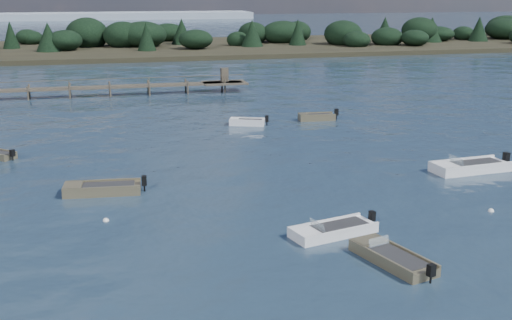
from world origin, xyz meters
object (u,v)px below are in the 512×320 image
object	(u,v)px
tender_far_white	(247,123)
dinghy_mid_white_a	(333,232)
dinghy_mid_grey	(102,190)
tender_far_grey_b	(317,118)
dinghy_mid_white_b	(470,168)
dinghy_near_olive	(392,260)

from	to	relation	value
tender_far_white	dinghy_mid_white_a	distance (m)	26.05
dinghy_mid_grey	tender_far_grey_b	distance (m)	25.81
dinghy_mid_white_a	tender_far_grey_b	distance (m)	27.91
dinghy_mid_grey	dinghy_mid_white_b	xyz separation A→B (m)	(23.41, -1.10, 0.02)
dinghy_mid_white_b	dinghy_near_olive	bearing A→B (deg)	-133.24
dinghy_mid_grey	tender_far_white	distance (m)	20.85
dinghy_mid_grey	dinghy_mid_white_b	world-z (taller)	dinghy_mid_white_b
dinghy_mid_grey	dinghy_near_olive	xyz separation A→B (m)	(12.08, -13.15, -0.02)
dinghy_mid_white_b	tender_far_grey_b	xyz separation A→B (m)	(-4.16, 18.28, -0.00)
dinghy_mid_white_b	tender_far_grey_b	distance (m)	18.74
dinghy_mid_white_b	dinghy_mid_white_a	size ratio (longest dim) A/B	1.20
dinghy_mid_grey	dinghy_mid_white_b	distance (m)	23.44
tender_far_white	tender_far_grey_b	world-z (taller)	tender_far_grey_b
tender_far_white	dinghy_near_olive	distance (m)	29.73
dinghy_mid_white_a	tender_far_grey_b	xyz separation A→B (m)	(8.50, 26.59, 0.04)
dinghy_mid_white_b	dinghy_mid_white_a	distance (m)	15.14
tender_far_white	dinghy_mid_white_b	bearing A→B (deg)	-58.66
dinghy_mid_white_b	dinghy_mid_white_a	bearing A→B (deg)	-146.72
dinghy_near_olive	dinghy_mid_white_b	bearing A→B (deg)	46.76
dinghy_mid_white_b	dinghy_mid_white_a	xyz separation A→B (m)	(-12.66, -8.31, -0.04)
dinghy_mid_white_a	dinghy_mid_grey	bearing A→B (deg)	138.83
dinghy_mid_white_b	tender_far_grey_b	size ratio (longest dim) A/B	1.53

